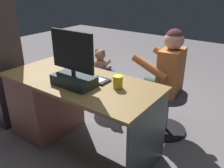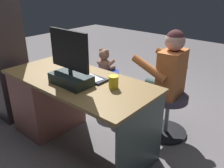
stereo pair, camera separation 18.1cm
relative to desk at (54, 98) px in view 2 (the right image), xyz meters
name	(u,v)px [view 2 (the right image)]	position (x,y,z in m)	size (l,w,h in m)	color
ground_plane	(104,127)	(-0.40, -0.36, -0.39)	(10.00, 10.00, 0.00)	slate
desk	(54,98)	(0.00, 0.00, 0.00)	(1.52, 0.70, 0.72)	brown
monitor	(70,69)	(-0.45, 0.11, 0.47)	(0.44, 0.21, 0.47)	#1C2828
keyboard	(87,77)	(-0.45, -0.08, 0.34)	(0.42, 0.14, 0.02)	black
computer_mouse	(67,68)	(-0.14, -0.09, 0.35)	(0.06, 0.10, 0.04)	black
cup	(114,82)	(-0.79, -0.06, 0.39)	(0.08, 0.08, 0.11)	yellow
tv_remote	(62,73)	(-0.20, 0.01, 0.34)	(0.04, 0.15, 0.02)	black
notebook_binder	(83,81)	(-0.50, 0.03, 0.34)	(0.22, 0.30, 0.02)	silver
office_chair_teddy	(105,86)	(0.00, -0.81, -0.13)	(0.51, 0.51, 0.47)	black
teddy_bear	(105,61)	(0.00, -0.82, 0.22)	(0.21, 0.21, 0.30)	#976953
visitor_chair	(167,111)	(-0.98, -0.73, -0.11)	(0.46, 0.46, 0.47)	black
person	(164,74)	(-0.90, -0.73, 0.29)	(0.51, 0.50, 1.14)	#C46B37
equipment_rack	(3,55)	(0.69, 0.15, 0.39)	(0.44, 0.36, 1.55)	#302A2C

